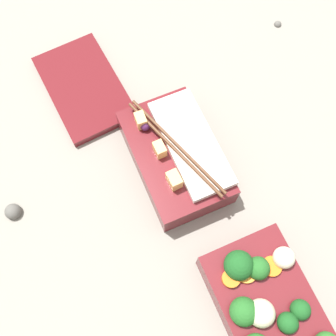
% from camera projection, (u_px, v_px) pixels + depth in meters
% --- Properties ---
extents(ground_plane, '(3.00, 3.00, 0.00)m').
position_uv_depth(ground_plane, '(218.00, 232.00, 0.60)').
color(ground_plane, gray).
extents(bento_tray_vegetable, '(0.19, 0.12, 0.08)m').
position_uv_depth(bento_tray_vegetable, '(266.00, 308.00, 0.52)').
color(bento_tray_vegetable, maroon).
rests_on(bento_tray_vegetable, ground_plane).
extents(bento_tray_rice, '(0.19, 0.12, 0.07)m').
position_uv_depth(bento_tray_rice, '(176.00, 156.00, 0.61)').
color(bento_tray_rice, maroon).
rests_on(bento_tray_rice, ground_plane).
extents(bento_lid, '(0.20, 0.13, 0.01)m').
position_uv_depth(bento_lid, '(84.00, 87.00, 0.68)').
color(bento_lid, maroon).
rests_on(bento_lid, ground_plane).
extents(pebble_0, '(0.02, 0.02, 0.02)m').
position_uv_depth(pebble_0, '(13.00, 212.00, 0.60)').
color(pebble_0, '#595651').
rests_on(pebble_0, ground_plane).
extents(pebble_1, '(0.01, 0.01, 0.01)m').
position_uv_depth(pebble_1, '(278.00, 23.00, 0.74)').
color(pebble_1, '#595651').
rests_on(pebble_1, ground_plane).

